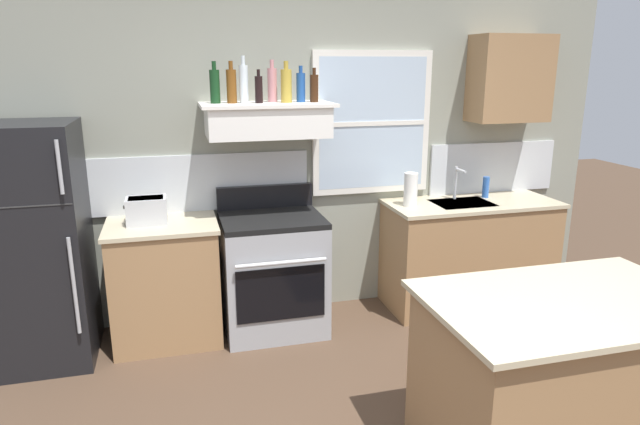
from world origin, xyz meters
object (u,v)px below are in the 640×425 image
object	(u,v)px
bottle_balsamic_dark	(259,89)
bottle_champagne_gold_foil	(286,85)
refrigerator	(32,246)
toaster	(147,210)
dish_soap_bottle	(486,187)
bottle_blue_liqueur	(301,87)
bottle_clear_tall	(244,83)
kitchen_island	(560,381)
bottle_brown_stout	(314,88)
stove_range	(273,272)
paper_towel_roll	(411,189)
bottle_amber_wine	(231,86)
bottle_rose_pink	(272,84)
bottle_dark_green_wine	(215,86)

from	to	relation	value
bottle_balsamic_dark	bottle_champagne_gold_foil	distance (m)	0.21
refrigerator	bottle_balsamic_dark	size ratio (longest dim) A/B	6.99
toaster	bottle_champagne_gold_foil	world-z (taller)	bottle_champagne_gold_foil
refrigerator	toaster	bearing A→B (deg)	5.46
dish_soap_bottle	refrigerator	bearing A→B (deg)	-177.40
refrigerator	bottle_blue_liqueur	size ratio (longest dim) A/B	6.33
bottle_clear_tall	kitchen_island	size ratio (longest dim) A/B	0.24
bottle_blue_liqueur	bottle_brown_stout	bearing A→B (deg)	-19.40
toaster	stove_range	world-z (taller)	toaster
bottle_balsamic_dark	kitchen_island	world-z (taller)	bottle_balsamic_dark
bottle_balsamic_dark	bottle_blue_liqueur	world-z (taller)	bottle_blue_liqueur
bottle_brown_stout	paper_towel_roll	distance (m)	1.13
bottle_champagne_gold_foil	bottle_brown_stout	bearing A→B (deg)	-2.92
dish_soap_bottle	bottle_balsamic_dark	bearing A→B (deg)	-178.08
bottle_brown_stout	bottle_champagne_gold_foil	bearing A→B (deg)	177.08
bottle_amber_wine	bottle_champagne_gold_foil	size ratio (longest dim) A/B	1.00
stove_range	kitchen_island	distance (m)	2.19
stove_range	paper_towel_roll	size ratio (longest dim) A/B	4.04
dish_soap_bottle	kitchen_island	world-z (taller)	dish_soap_bottle
bottle_champagne_gold_foil	bottle_blue_liqueur	size ratio (longest dim) A/B	1.13
bottle_amber_wine	bottle_rose_pink	size ratio (longest dim) A/B	0.97
bottle_brown_stout	paper_towel_roll	bearing A→B (deg)	-2.55
bottle_amber_wine	bottle_brown_stout	xyz separation A→B (m)	(0.60, -0.04, -0.02)
toaster	bottle_rose_pink	world-z (taller)	bottle_rose_pink
bottle_blue_liqueur	paper_towel_roll	bearing A→B (deg)	-4.40
paper_towel_roll	bottle_rose_pink	bearing A→B (deg)	173.73
refrigerator	bottle_blue_liqueur	world-z (taller)	bottle_blue_liqueur
bottle_brown_stout	bottle_amber_wine	bearing A→B (deg)	176.25
stove_range	bottle_amber_wine	world-z (taller)	bottle_amber_wine
bottle_rose_pink	bottle_balsamic_dark	bearing A→B (deg)	-143.52
toaster	bottle_rose_pink	xyz separation A→B (m)	(0.95, 0.11, 0.86)
refrigerator	bottle_rose_pink	xyz separation A→B (m)	(1.71, 0.18, 1.04)
bottle_dark_green_wine	bottle_balsamic_dark	distance (m)	0.31
bottle_blue_liqueur	refrigerator	bearing A→B (deg)	-176.16
paper_towel_roll	kitchen_island	bearing A→B (deg)	-89.90
bottle_clear_tall	paper_towel_roll	xyz separation A→B (m)	(1.30, -0.06, -0.84)
stove_range	kitchen_island	bearing A→B (deg)	-58.58
dish_soap_bottle	bottle_brown_stout	bearing A→B (deg)	-177.57
stove_range	bottle_dark_green_wine	size ratio (longest dim) A/B	3.72
toaster	dish_soap_bottle	xyz separation A→B (m)	(2.77, 0.09, -0.01)
bottle_rose_pink	bottle_brown_stout	xyz separation A→B (m)	(0.30, -0.08, -0.02)
refrigerator	bottle_champagne_gold_foil	size ratio (longest dim) A/B	5.62
stove_range	bottle_brown_stout	distance (m)	1.43
bottle_clear_tall	bottle_blue_liqueur	distance (m)	0.42
bottle_brown_stout	dish_soap_bottle	bearing A→B (deg)	2.43
bottle_clear_tall	bottle_brown_stout	distance (m)	0.52
toaster	bottle_brown_stout	xyz separation A→B (m)	(1.24, 0.02, 0.84)
refrigerator	bottle_rose_pink	distance (m)	2.01
toaster	bottle_clear_tall	world-z (taller)	bottle_clear_tall
dish_soap_bottle	kitchen_island	xyz separation A→B (m)	(-0.74, -2.01, -0.54)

